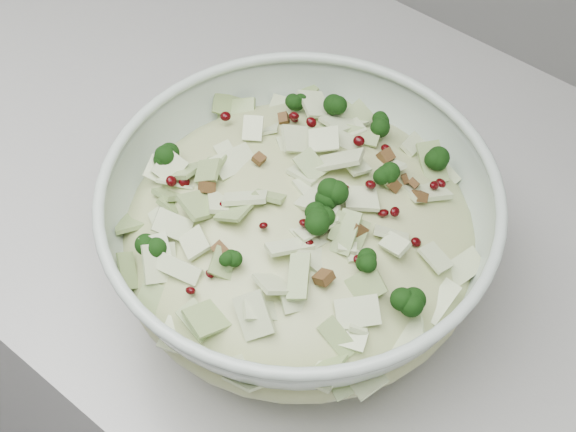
{
  "coord_description": "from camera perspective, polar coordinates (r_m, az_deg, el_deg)",
  "views": [
    {
      "loc": [
        -0.21,
        1.3,
        1.49
      ],
      "look_at": [
        -0.44,
        1.6,
        0.99
      ],
      "focal_mm": 50.0,
      "sensor_mm": 36.0,
      "label": 1
    }
  ],
  "objects": [
    {
      "name": "mixing_bowl",
      "position": [
        0.64,
        0.78,
        -1.35
      ],
      "size": [
        0.41,
        0.41,
        0.12
      ],
      "rotation": [
        0.0,
        0.0,
        0.42
      ],
      "color": "#B7C9BB",
      "rests_on": "counter"
    },
    {
      "name": "salad",
      "position": [
        0.63,
        0.8,
        -0.27
      ],
      "size": [
        0.41,
        0.41,
        0.12
      ],
      "rotation": [
        0.0,
        0.0,
        0.75
      ],
      "color": "#C3C788",
      "rests_on": "mixing_bowl"
    }
  ]
}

